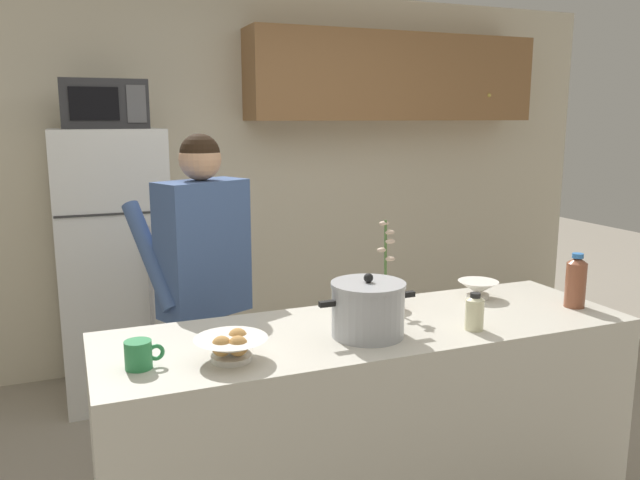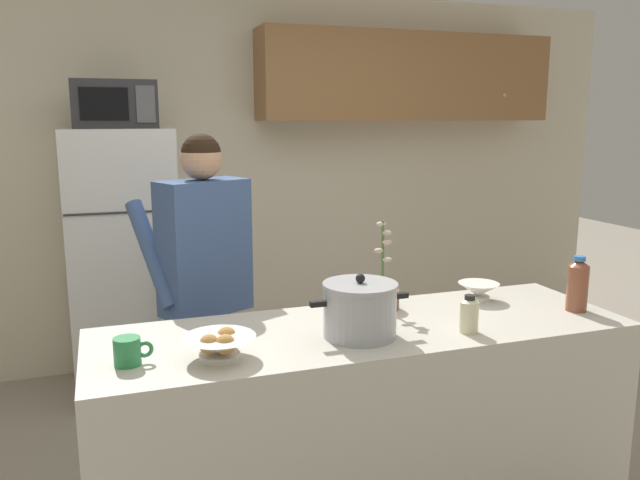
{
  "view_description": "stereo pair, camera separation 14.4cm",
  "coord_description": "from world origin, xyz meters",
  "px_view_note": "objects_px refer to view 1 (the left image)",
  "views": [
    {
      "loc": [
        -1.09,
        -2.16,
        1.74
      ],
      "look_at": [
        0.0,
        0.55,
        1.17
      ],
      "focal_mm": 35.61,
      "sensor_mm": 36.0,
      "label": 1
    },
    {
      "loc": [
        -0.96,
        -2.21,
        1.74
      ],
      "look_at": [
        0.0,
        0.55,
        1.17
      ],
      "focal_mm": 35.61,
      "sensor_mm": 36.0,
      "label": 2
    }
  ],
  "objects_px": {
    "bottle_near_edge": "(475,312)",
    "bottle_mid_counter": "(576,281)",
    "coffee_mug": "(139,355)",
    "empty_bowl": "(478,288)",
    "person_near_pot": "(203,266)",
    "bread_bowl": "(231,347)",
    "refrigerator": "(114,266)",
    "cooking_pot": "(368,309)",
    "potted_orchid": "(385,294)",
    "microwave": "(103,104)"
  },
  "relations": [
    {
      "from": "person_near_pot",
      "to": "empty_bowl",
      "type": "xyz_separation_m",
      "value": [
        1.15,
        -0.59,
        -0.07
      ]
    },
    {
      "from": "bottle_near_edge",
      "to": "bottle_mid_counter",
      "type": "height_order",
      "value": "bottle_mid_counter"
    },
    {
      "from": "refrigerator",
      "to": "coffee_mug",
      "type": "distance_m",
      "value": 1.96
    },
    {
      "from": "coffee_mug",
      "to": "bottle_mid_counter",
      "type": "distance_m",
      "value": 1.85
    },
    {
      "from": "coffee_mug",
      "to": "bottle_mid_counter",
      "type": "relative_size",
      "value": 0.55
    },
    {
      "from": "refrigerator",
      "to": "cooking_pot",
      "type": "distance_m",
      "value": 2.11
    },
    {
      "from": "person_near_pot",
      "to": "potted_orchid",
      "type": "height_order",
      "value": "person_near_pot"
    },
    {
      "from": "microwave",
      "to": "bottle_near_edge",
      "type": "relative_size",
      "value": 3.23
    },
    {
      "from": "cooking_pot",
      "to": "empty_bowl",
      "type": "bearing_deg",
      "value": 21.16
    },
    {
      "from": "person_near_pot",
      "to": "cooking_pot",
      "type": "relative_size",
      "value": 4.21
    },
    {
      "from": "bread_bowl",
      "to": "bottle_near_edge",
      "type": "xyz_separation_m",
      "value": [
        0.96,
        -0.04,
        0.02
      ]
    },
    {
      "from": "bottle_near_edge",
      "to": "bottle_mid_counter",
      "type": "xyz_separation_m",
      "value": [
        0.59,
        0.09,
        0.04
      ]
    },
    {
      "from": "refrigerator",
      "to": "empty_bowl",
      "type": "distance_m",
      "value": 2.24
    },
    {
      "from": "bread_bowl",
      "to": "potted_orchid",
      "type": "bearing_deg",
      "value": 24.27
    },
    {
      "from": "coffee_mug",
      "to": "bottle_mid_counter",
      "type": "bearing_deg",
      "value": 0.05
    },
    {
      "from": "coffee_mug",
      "to": "bottle_mid_counter",
      "type": "xyz_separation_m",
      "value": [
        1.85,
        0.0,
        0.07
      ]
    },
    {
      "from": "bread_bowl",
      "to": "bottle_near_edge",
      "type": "distance_m",
      "value": 0.96
    },
    {
      "from": "bottle_mid_counter",
      "to": "empty_bowl",
      "type": "bearing_deg",
      "value": 138.51
    },
    {
      "from": "refrigerator",
      "to": "bottle_mid_counter",
      "type": "xyz_separation_m",
      "value": [
        1.79,
        -1.95,
        0.2
      ]
    },
    {
      "from": "refrigerator",
      "to": "potted_orchid",
      "type": "distance_m",
      "value": 1.94
    },
    {
      "from": "microwave",
      "to": "bottle_mid_counter",
      "type": "distance_m",
      "value": 2.74
    },
    {
      "from": "coffee_mug",
      "to": "bread_bowl",
      "type": "height_order",
      "value": "bread_bowl"
    },
    {
      "from": "bottle_mid_counter",
      "to": "potted_orchid",
      "type": "relative_size",
      "value": 0.62
    },
    {
      "from": "empty_bowl",
      "to": "cooking_pot",
      "type": "bearing_deg",
      "value": -158.84
    },
    {
      "from": "refrigerator",
      "to": "bottle_near_edge",
      "type": "distance_m",
      "value": 2.37
    },
    {
      "from": "microwave",
      "to": "bottle_mid_counter",
      "type": "xyz_separation_m",
      "value": [
        1.79,
        -1.93,
        -0.78
      ]
    },
    {
      "from": "person_near_pot",
      "to": "cooking_pot",
      "type": "bearing_deg",
      "value": -62.26
    },
    {
      "from": "empty_bowl",
      "to": "refrigerator",
      "type": "bearing_deg",
      "value": 131.51
    },
    {
      "from": "microwave",
      "to": "bread_bowl",
      "type": "distance_m",
      "value": 2.16
    },
    {
      "from": "bottle_near_edge",
      "to": "bottle_mid_counter",
      "type": "distance_m",
      "value": 0.6
    },
    {
      "from": "refrigerator",
      "to": "potted_orchid",
      "type": "bearing_deg",
      "value": -58.44
    },
    {
      "from": "microwave",
      "to": "coffee_mug",
      "type": "height_order",
      "value": "microwave"
    },
    {
      "from": "refrigerator",
      "to": "empty_bowl",
      "type": "height_order",
      "value": "refrigerator"
    },
    {
      "from": "microwave",
      "to": "bottle_mid_counter",
      "type": "height_order",
      "value": "microwave"
    },
    {
      "from": "microwave",
      "to": "bottle_mid_counter",
      "type": "bearing_deg",
      "value": -47.08
    },
    {
      "from": "potted_orchid",
      "to": "person_near_pot",
      "type": "bearing_deg",
      "value": 140.23
    },
    {
      "from": "coffee_mug",
      "to": "bottle_near_edge",
      "type": "xyz_separation_m",
      "value": [
        1.26,
        -0.09,
        0.03
      ]
    },
    {
      "from": "empty_bowl",
      "to": "bottle_near_edge",
      "type": "bearing_deg",
      "value": -127.49
    },
    {
      "from": "bottle_near_edge",
      "to": "potted_orchid",
      "type": "xyz_separation_m",
      "value": [
        -0.19,
        0.39,
        -0.01
      ]
    },
    {
      "from": "empty_bowl",
      "to": "bottle_near_edge",
      "type": "distance_m",
      "value": 0.46
    },
    {
      "from": "microwave",
      "to": "person_near_pot",
      "type": "xyz_separation_m",
      "value": [
        0.34,
        -1.07,
        -0.77
      ]
    },
    {
      "from": "cooking_pot",
      "to": "bread_bowl",
      "type": "height_order",
      "value": "cooking_pot"
    },
    {
      "from": "bread_bowl",
      "to": "bottle_mid_counter",
      "type": "distance_m",
      "value": 1.55
    },
    {
      "from": "bottle_near_edge",
      "to": "microwave",
      "type": "bearing_deg",
      "value": 120.81
    },
    {
      "from": "bread_bowl",
      "to": "potted_orchid",
      "type": "relative_size",
      "value": 0.66
    },
    {
      "from": "person_near_pot",
      "to": "empty_bowl",
      "type": "bearing_deg",
      "value": -27.17
    },
    {
      "from": "bread_bowl",
      "to": "empty_bowl",
      "type": "distance_m",
      "value": 1.28
    },
    {
      "from": "person_near_pot",
      "to": "bread_bowl",
      "type": "xyz_separation_m",
      "value": [
        -0.09,
        -0.91,
        -0.07
      ]
    },
    {
      "from": "bottle_mid_counter",
      "to": "potted_orchid",
      "type": "xyz_separation_m",
      "value": [
        -0.78,
        0.3,
        -0.05
      ]
    },
    {
      "from": "refrigerator",
      "to": "coffee_mug",
      "type": "bearing_deg",
      "value": -91.6
    }
  ]
}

